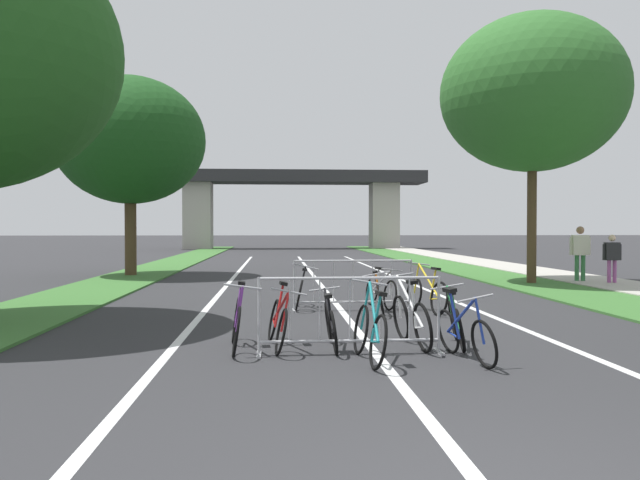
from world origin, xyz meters
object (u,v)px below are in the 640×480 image
bicycle_blue_2 (464,333)px  bicycle_purple_7 (237,322)px  tree_left_maple_mid (130,141)px  crowd_barrier_nearest (350,316)px  bicycle_orange_6 (380,296)px  bicycle_teal_4 (370,332)px  bicycle_yellow_1 (426,294)px  bicycle_silver_3 (381,291)px  crowd_barrier_second (353,285)px  bicycle_white_8 (411,320)px  bicycle_black_0 (300,291)px  bicycle_black_10 (331,324)px  pedestrian_waiting (612,254)px  bicycle_red_5 (278,322)px  tree_right_oak_near (533,94)px  pedestrian_with_backpack (580,249)px  bicycle_green_9 (456,322)px

bicycle_blue_2 → bicycle_purple_7: 3.11m
tree_left_maple_mid → crowd_barrier_nearest: bearing=-66.9°
bicycle_orange_6 → bicycle_teal_4: bearing=86.6°
bicycle_yellow_1 → bicycle_silver_3: (-0.80, 0.83, -0.02)m
bicycle_silver_3 → bicycle_teal_4: size_ratio=0.97×
crowd_barrier_second → bicycle_teal_4: bearing=-94.6°
tree_left_maple_mid → bicycle_white_8: bearing=-63.0°
tree_left_maple_mid → crowd_barrier_second: tree_left_maple_mid is taller
bicycle_black_0 → bicycle_black_10: bicycle_black_0 is taller
tree_left_maple_mid → pedestrian_waiting: tree_left_maple_mid is taller
crowd_barrier_nearest → bicycle_white_8: size_ratio=1.51×
bicycle_teal_4 → bicycle_blue_2: bearing=-6.2°
bicycle_teal_4 → crowd_barrier_second: bearing=80.9°
bicycle_red_5 → tree_left_maple_mid: bearing=-75.1°
tree_right_oak_near → pedestrian_waiting: bearing=-11.9°
bicycle_yellow_1 → bicycle_orange_6: bicycle_yellow_1 is taller
crowd_barrier_second → bicycle_black_10: bearing=-101.3°
crowd_barrier_second → pedestrian_with_backpack: pedestrian_with_backpack is taller
bicycle_red_5 → bicycle_purple_7: bearing=2.8°
tree_left_maple_mid → bicycle_orange_6: tree_left_maple_mid is taller
bicycle_teal_4 → bicycle_purple_7: bicycle_teal_4 is taller
bicycle_blue_2 → bicycle_red_5: bicycle_red_5 is taller
bicycle_green_9 → pedestrian_waiting: bearing=61.8°
tree_left_maple_mid → bicycle_silver_3: (7.38, -9.42, -4.44)m
tree_right_oak_near → bicycle_green_9: size_ratio=5.04×
bicycle_black_0 → bicycle_white_8: bearing=110.9°
bicycle_white_8 → bicycle_black_10: bicycle_white_8 is taller
bicycle_blue_2 → bicycle_black_10: 1.90m
bicycle_silver_3 → bicycle_red_5: size_ratio=0.92×
crowd_barrier_nearest → bicycle_teal_4: (0.20, -0.51, -0.14)m
tree_right_oak_near → bicycle_red_5: (-7.73, -9.75, -5.40)m
bicycle_blue_2 → pedestrian_with_backpack: 13.06m
bicycle_blue_2 → bicycle_purple_7: bearing=-28.2°
crowd_barrier_second → bicycle_blue_2: size_ratio=1.58×
tree_right_oak_near → bicycle_teal_4: 13.71m
bicycle_purple_7 → bicycle_red_5: bearing=-175.8°
bicycle_black_0 → bicycle_white_8: 4.68m
crowd_barrier_nearest → bicycle_yellow_1: bearing=63.6°
crowd_barrier_nearest → tree_right_oak_near: bearing=56.6°
crowd_barrier_nearest → bicycle_silver_3: bearing=75.8°
crowd_barrier_nearest → bicycle_red_5: size_ratio=1.43×
bicycle_green_9 → bicycle_black_0: bearing=125.4°
crowd_barrier_second → bicycle_orange_6: crowd_barrier_second is taller
bicycle_teal_4 → bicycle_orange_6: size_ratio=1.02×
tree_left_maple_mid → bicycle_black_10: bearing=-67.0°
bicycle_silver_3 → pedestrian_with_backpack: (7.14, 5.53, 0.71)m
bicycle_red_5 → bicycle_green_9: size_ratio=1.08×
bicycle_yellow_1 → pedestrian_waiting: size_ratio=1.16×
crowd_barrier_nearest → bicycle_black_0: bearing=95.6°
crowd_barrier_nearest → bicycle_teal_4: crowd_barrier_nearest is taller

